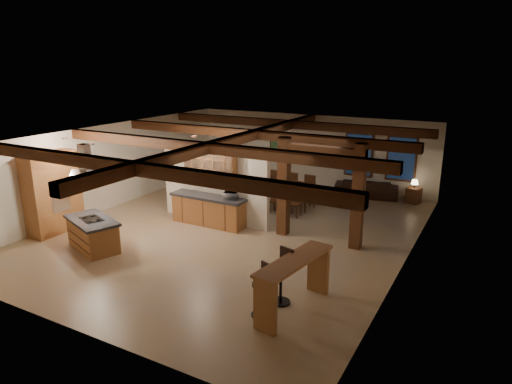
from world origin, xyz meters
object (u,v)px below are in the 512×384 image
dining_table (286,199)px  sofa (366,188)px  kitchen_island (93,234)px  bar_counter (294,276)px

dining_table → sofa: 3.40m
sofa → kitchen_island: bearing=45.7°
dining_table → bar_counter: bar_counter is taller
dining_table → bar_counter: (3.07, -6.15, 0.47)m
kitchen_island → sofa: (5.15, 8.52, -0.10)m
kitchen_island → dining_table: 6.59m
bar_counter → dining_table: bearing=116.5°
sofa → bar_counter: (0.96, -8.82, 0.43)m
kitchen_island → dining_table: kitchen_island is taller
dining_table → sofa: sofa is taller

